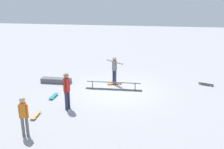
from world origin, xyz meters
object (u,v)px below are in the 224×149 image
object	(u,v)px
grind_rail	(114,86)
bystander_red_shirt	(67,89)
loose_skateboard_black	(206,84)
skate_ledge	(56,81)
skateboard_main	(114,83)
skater_main	(114,68)
bystander_orange_shirt	(24,115)
loose_skateboard_natural	(36,115)
loose_skateboard_teal	(54,96)

from	to	relation	value
grind_rail	bystander_red_shirt	xyz separation A→B (m)	(1.60, 2.77, 0.76)
loose_skateboard_black	skate_ledge	bearing A→B (deg)	27.12
grind_rail	skateboard_main	xyz separation A→B (m)	(0.08, -0.81, -0.12)
skater_main	bystander_orange_shirt	bearing A→B (deg)	109.02
grind_rail	loose_skateboard_natural	distance (m)	4.56
grind_rail	loose_skateboard_teal	distance (m)	3.18
skate_ledge	bystander_orange_shirt	distance (m)	5.84
loose_skateboard_teal	skate_ledge	bearing A→B (deg)	-160.76
skateboard_main	bystander_orange_shirt	world-z (taller)	bystander_orange_shirt
skate_ledge	bystander_red_shirt	size ratio (longest dim) A/B	1.02
loose_skateboard_teal	loose_skateboard_black	world-z (taller)	same
skate_ledge	bystander_red_shirt	xyz separation A→B (m)	(-1.84, 3.28, 0.81)
skate_ledge	skateboard_main	bearing A→B (deg)	-174.81
loose_skateboard_natural	loose_skateboard_black	size ratio (longest dim) A/B	0.99
loose_skateboard_natural	bystander_red_shirt	bearing A→B (deg)	-54.89
bystander_orange_shirt	grind_rail	bearing A→B (deg)	-129.70
skateboard_main	bystander_red_shirt	size ratio (longest dim) A/B	0.48
grind_rail	loose_skateboard_teal	bearing A→B (deg)	27.47
skater_main	loose_skateboard_black	world-z (taller)	skater_main
loose_skateboard_teal	loose_skateboard_natural	size ratio (longest dim) A/B	0.99
grind_rail	loose_skateboard_natural	bearing A→B (deg)	51.53
loose_skateboard_teal	loose_skateboard_black	size ratio (longest dim) A/B	0.98
skateboard_main	bystander_red_shirt	bearing A→B (deg)	45.31
grind_rail	skater_main	xyz separation A→B (m)	(0.10, -0.87, 0.74)
bystander_red_shirt	bystander_orange_shirt	xyz separation A→B (m)	(0.74, 2.41, -0.10)
bystander_orange_shirt	loose_skateboard_black	distance (m)	10.00
bystander_orange_shirt	loose_skateboard_natural	xyz separation A→B (m)	(0.35, -1.50, -0.78)
bystander_red_shirt	loose_skateboard_teal	bearing A→B (deg)	62.06
grind_rail	skate_ledge	xyz separation A→B (m)	(3.44, -0.51, -0.05)
bystander_orange_shirt	loose_skateboard_natural	world-z (taller)	bystander_orange_shirt
bystander_orange_shirt	loose_skateboard_natural	bearing A→B (deg)	-92.08
skate_ledge	loose_skateboard_black	world-z (taller)	skate_ledge
skater_main	loose_skateboard_black	xyz separation A→B (m)	(-5.12, -0.67, -0.86)
skate_ledge	loose_skateboard_teal	xyz separation A→B (m)	(-0.68, 2.08, -0.07)
skate_ledge	loose_skateboard_black	distance (m)	8.53
skateboard_main	grind_rail	bearing A→B (deg)	74.15
loose_skateboard_natural	skater_main	bearing A→B (deg)	-34.37
skate_ledge	skater_main	world-z (taller)	skater_main
skate_ledge	loose_skateboard_natural	xyz separation A→B (m)	(-0.74, 4.19, -0.07)
skateboard_main	bystander_orange_shirt	distance (m)	6.45
skateboard_main	bystander_orange_shirt	xyz separation A→B (m)	(2.26, 5.99, 0.78)
skater_main	loose_skateboard_teal	world-z (taller)	skater_main
grind_rail	skater_main	bearing A→B (deg)	-86.01
skateboard_main	loose_skateboard_black	xyz separation A→B (m)	(-5.10, -0.74, 0.00)
skateboard_main	skater_main	bearing A→B (deg)	-100.26
bystander_orange_shirt	loose_skateboard_natural	distance (m)	1.73
grind_rail	loose_skateboard_black	distance (m)	5.26
grind_rail	loose_skateboard_teal	xyz separation A→B (m)	(2.76, 1.57, -0.12)
bystander_orange_shirt	loose_skateboard_teal	bearing A→B (deg)	-98.82
skate_ledge	loose_skateboard_teal	world-z (taller)	skate_ledge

